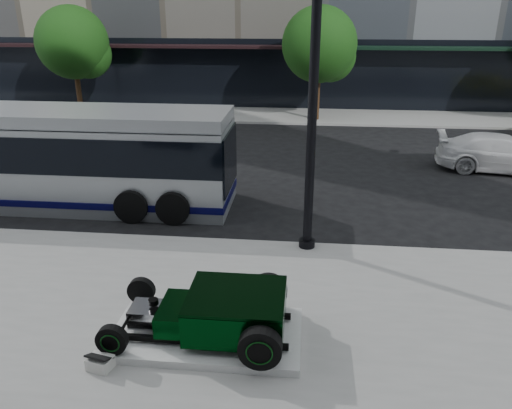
# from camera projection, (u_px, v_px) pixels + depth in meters

# --- Properties ---
(ground) EXTENTS (120.00, 120.00, 0.00)m
(ground) POSITION_uv_depth(u_px,v_px,m) (285.00, 215.00, 14.68)
(ground) COLOR black
(ground) RESTS_ON ground
(sidewalk_far) EXTENTS (70.00, 4.00, 0.12)m
(sidewalk_far) POSITION_uv_depth(u_px,v_px,m) (298.00, 116.00, 27.59)
(sidewalk_far) COLOR gray
(sidewalk_far) RESTS_ON ground
(street_trees) EXTENTS (29.80, 3.80, 5.70)m
(street_trees) POSITION_uv_depth(u_px,v_px,m) (322.00, 47.00, 25.25)
(street_trees) COLOR black
(street_trees) RESTS_ON sidewalk_far
(display_plinth) EXTENTS (3.40, 1.80, 0.15)m
(display_plinth) POSITION_uv_depth(u_px,v_px,m) (207.00, 334.00, 9.05)
(display_plinth) COLOR silver
(display_plinth) RESTS_ON sidewalk_near
(hot_rod) EXTENTS (3.22, 2.00, 0.81)m
(hot_rod) POSITION_uv_depth(u_px,v_px,m) (224.00, 312.00, 8.83)
(hot_rod) COLOR black
(hot_rod) RESTS_ON display_plinth
(info_plaque) EXTENTS (0.46, 0.38, 0.31)m
(info_plaque) POSITION_uv_depth(u_px,v_px,m) (100.00, 362.00, 8.27)
(info_plaque) COLOR silver
(info_plaque) RESTS_ON sidewalk_near
(lamppost) EXTENTS (0.40, 0.40, 7.26)m
(lamppost) POSITION_uv_depth(u_px,v_px,m) (312.00, 113.00, 11.27)
(lamppost) COLOR black
(lamppost) RESTS_ON sidewalk_near
(transit_bus) EXTENTS (12.12, 2.88, 2.92)m
(transit_bus) POSITION_uv_depth(u_px,v_px,m) (35.00, 156.00, 15.19)
(transit_bus) COLOR #A0A5A9
(transit_bus) RESTS_ON ground
(white_sedan) EXTENTS (4.87, 2.57, 1.34)m
(white_sedan) POSITION_uv_depth(u_px,v_px,m) (502.00, 153.00, 18.38)
(white_sedan) COLOR white
(white_sedan) RESTS_ON ground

